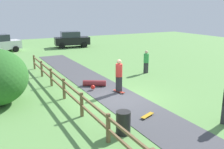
{
  "coord_description": "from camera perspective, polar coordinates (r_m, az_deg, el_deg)",
  "views": [
    {
      "loc": [
        -6.3,
        -11.16,
        4.64
      ],
      "look_at": [
        0.22,
        1.2,
        1.0
      ],
      "focal_mm": 40.74,
      "sensor_mm": 36.0,
      "label": 1
    }
  ],
  "objects": [
    {
      "name": "wooden_fence",
      "position": [
        12.41,
        -8.98,
        -4.26
      ],
      "size": [
        0.12,
        18.12,
        1.1
      ],
      "color": "brown",
      "rests_on": "ground_plane"
    },
    {
      "name": "trash_bin",
      "position": [
        9.79,
        2.54,
        -10.76
      ],
      "size": [
        0.56,
        0.56,
        0.9
      ],
      "primitive_type": "cylinder",
      "color": "black",
      "rests_on": "ground_plane"
    },
    {
      "name": "skater_fallen",
      "position": [
        15.55,
        -3.98,
        -2.02
      ],
      "size": [
        1.4,
        1.35,
        0.36
      ],
      "color": "maroon",
      "rests_on": "asphalt_path"
    },
    {
      "name": "ground_plane",
      "position": [
        13.63,
        1.56,
        -5.31
      ],
      "size": [
        60.0,
        60.0,
        0.0
      ],
      "primitive_type": "plane",
      "color": "#60934C"
    },
    {
      "name": "parked_car_black",
      "position": [
        31.95,
        -9.05,
        7.8
      ],
      "size": [
        4.42,
        2.51,
        1.92
      ],
      "color": "black",
      "rests_on": "ground_plane"
    },
    {
      "name": "skateboard_loose",
      "position": [
        11.41,
        7.96,
        -9.07
      ],
      "size": [
        0.82,
        0.49,
        0.08
      ],
      "color": "#BF8C19",
      "rests_on": "asphalt_path"
    },
    {
      "name": "asphalt_path",
      "position": [
        13.62,
        1.56,
        -5.27
      ],
      "size": [
        2.4,
        28.0,
        0.02
      ],
      "primitive_type": "cube",
      "color": "#47474C",
      "rests_on": "ground_plane"
    },
    {
      "name": "bystander_green",
      "position": [
        18.79,
        7.68,
        3.08
      ],
      "size": [
        0.48,
        0.48,
        1.69
      ],
      "color": "#2D2D33",
      "rests_on": "ground_plane"
    },
    {
      "name": "skater_riding",
      "position": [
        14.14,
        1.57,
        0.07
      ],
      "size": [
        0.46,
        0.82,
        1.91
      ],
      "color": "#B23326",
      "rests_on": "asphalt_path"
    }
  ]
}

